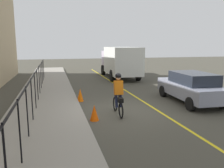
% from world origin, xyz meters
% --- Properties ---
extents(ground_plane, '(80.00, 80.00, 0.00)m').
position_xyz_m(ground_plane, '(0.00, 0.00, 0.00)').
color(ground_plane, '#434136').
extents(lane_line_centre, '(36.00, 0.12, 0.01)m').
position_xyz_m(lane_line_centre, '(0.00, -1.60, 0.00)').
color(lane_line_centre, yellow).
rests_on(lane_line_centre, ground).
extents(sidewalk, '(40.00, 3.20, 0.15)m').
position_xyz_m(sidewalk, '(0.00, 3.40, 0.07)').
color(sidewalk, gray).
rests_on(sidewalk, ground).
extents(iron_fence, '(20.01, 0.04, 1.60)m').
position_xyz_m(iron_fence, '(1.00, 3.80, 1.32)').
color(iron_fence, black).
rests_on(iron_fence, sidewalk).
extents(cyclist_lead, '(1.71, 0.37, 1.83)m').
position_xyz_m(cyclist_lead, '(-0.47, 0.34, 0.91)').
color(cyclist_lead, black).
rests_on(cyclist_lead, ground).
extents(patrol_sedan, '(4.49, 2.10, 1.58)m').
position_xyz_m(patrol_sedan, '(0.70, -3.97, 0.82)').
color(patrol_sedan, gray).
rests_on(patrol_sedan, ground).
extents(box_truck_background, '(6.80, 2.76, 2.78)m').
position_xyz_m(box_truck_background, '(10.18, -2.91, 1.55)').
color(box_truck_background, silver).
rests_on(box_truck_background, ground).
extents(traffic_cone_near, '(0.36, 0.36, 0.64)m').
position_xyz_m(traffic_cone_near, '(-0.92, 1.46, 0.32)').
color(traffic_cone_near, '#F35106').
rests_on(traffic_cone_near, ground).
extents(traffic_cone_far, '(0.36, 0.36, 0.68)m').
position_xyz_m(traffic_cone_far, '(2.35, 1.64, 0.34)').
color(traffic_cone_far, '#ED5B05').
rests_on(traffic_cone_far, ground).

